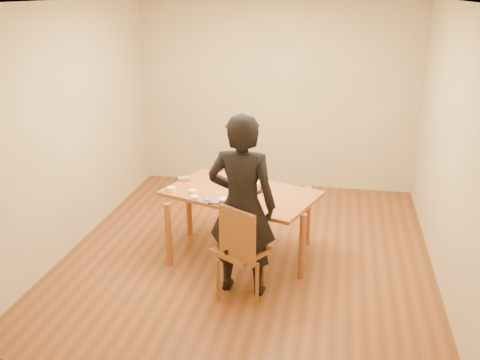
% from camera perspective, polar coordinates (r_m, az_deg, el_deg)
% --- Properties ---
extents(room_shell, '(4.00, 4.50, 2.70)m').
position_cam_1_polar(room_shell, '(5.97, 1.63, 5.59)').
color(room_shell, brown).
rests_on(room_shell, ground).
extents(dining_table, '(1.79, 1.39, 0.04)m').
position_cam_1_polar(dining_table, '(5.76, 0.09, -1.43)').
color(dining_table, brown).
rests_on(dining_table, floor).
extents(dining_chair, '(0.60, 0.60, 0.04)m').
position_cam_1_polar(dining_chair, '(5.15, 0.11, -7.51)').
color(dining_chair, brown).
rests_on(dining_chair, floor).
extents(cake_plate, '(0.28, 0.28, 0.02)m').
position_cam_1_polar(cake_plate, '(5.78, 1.10, -1.03)').
color(cake_plate, '#B01E0B').
rests_on(cake_plate, dining_table).
extents(cake, '(0.21, 0.21, 0.07)m').
position_cam_1_polar(cake, '(5.76, 1.10, -0.62)').
color(cake, white).
rests_on(cake, cake_plate).
extents(frosting_dome, '(0.21, 0.21, 0.03)m').
position_cam_1_polar(frosting_dome, '(5.75, 1.10, -0.18)').
color(frosting_dome, white).
rests_on(frosting_dome, cake).
extents(frosting_tub, '(0.09, 0.09, 0.08)m').
position_cam_1_polar(frosting_tub, '(5.36, -1.80, -2.39)').
color(frosting_tub, white).
rests_on(frosting_tub, dining_table).
extents(frosting_lid, '(0.09, 0.09, 0.01)m').
position_cam_1_polar(frosting_lid, '(5.52, -3.49, -2.17)').
color(frosting_lid, '#1C45B9').
rests_on(frosting_lid, dining_table).
extents(frosting_dollop, '(0.04, 0.04, 0.02)m').
position_cam_1_polar(frosting_dollop, '(5.52, -3.49, -2.04)').
color(frosting_dollop, white).
rests_on(frosting_dollop, frosting_lid).
extents(ramekin_green, '(0.09, 0.09, 0.04)m').
position_cam_1_polar(ramekin_green, '(5.54, -4.85, -1.92)').
color(ramekin_green, white).
rests_on(ramekin_green, dining_table).
extents(ramekin_yellow, '(0.08, 0.08, 0.04)m').
position_cam_1_polar(ramekin_yellow, '(5.72, -5.06, -1.24)').
color(ramekin_yellow, white).
rests_on(ramekin_yellow, dining_table).
extents(ramekin_multi, '(0.09, 0.09, 0.04)m').
position_cam_1_polar(ramekin_multi, '(5.81, -7.33, -0.98)').
color(ramekin_multi, white).
rests_on(ramekin_multi, dining_table).
extents(candy_box_pink, '(0.15, 0.10, 0.02)m').
position_cam_1_polar(candy_box_pink, '(6.11, -5.95, 0.04)').
color(candy_box_pink, '#E93690').
rests_on(candy_box_pink, dining_table).
extents(candy_box_green, '(0.14, 0.11, 0.02)m').
position_cam_1_polar(candy_box_green, '(6.11, -5.99, 0.24)').
color(candy_box_green, '#23981C').
rests_on(candy_box_green, candy_box_pink).
extents(spatula, '(0.18, 0.02, 0.01)m').
position_cam_1_polar(spatula, '(5.42, -2.53, -2.57)').
color(spatula, black).
rests_on(spatula, dining_table).
extents(person, '(0.67, 0.46, 1.79)m').
position_cam_1_polar(person, '(5.01, 0.21, -2.77)').
color(person, black).
rests_on(person, floor).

